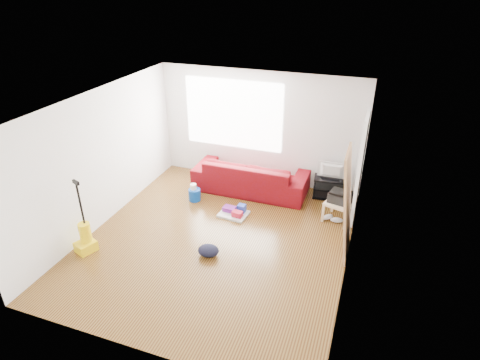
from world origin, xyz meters
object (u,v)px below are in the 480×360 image
(side_table, at_px, (340,205))
(backpack, at_px, (209,255))
(cleaning_tray, at_px, (235,212))
(tv_stand, at_px, (329,187))
(bucket, at_px, (195,200))
(sofa, at_px, (251,190))
(vacuum, at_px, (85,238))

(side_table, distance_m, backpack, 2.68)
(side_table, height_order, cleaning_tray, side_table)
(tv_stand, height_order, backpack, tv_stand)
(side_table, bearing_deg, bucket, -175.47)
(bucket, xyz_separation_m, cleaning_tray, (0.99, -0.27, 0.06))
(tv_stand, xyz_separation_m, backpack, (-1.62, -2.67, -0.23))
(sofa, distance_m, backpack, 2.40)
(backpack, xyz_separation_m, vacuum, (-2.03, -0.56, 0.24))
(side_table, bearing_deg, sofa, 164.20)
(tv_stand, bearing_deg, side_table, -75.90)
(cleaning_tray, bearing_deg, bucket, 164.76)
(side_table, xyz_separation_m, bucket, (-2.93, -0.23, -0.34))
(side_table, xyz_separation_m, vacuum, (-3.95, -2.40, -0.09))
(tv_stand, relative_size, vacuum, 0.52)
(tv_stand, bearing_deg, bucket, -164.03)
(tv_stand, distance_m, side_table, 0.88)
(backpack, bearing_deg, vacuum, -173.63)
(backpack, bearing_deg, side_table, 34.84)
(side_table, relative_size, backpack, 1.69)
(cleaning_tray, distance_m, backpack, 1.34)
(sofa, bearing_deg, backpack, 90.93)
(backpack, relative_size, vacuum, 0.27)
(tv_stand, bearing_deg, sofa, -176.65)
(bucket, relative_size, cleaning_tray, 0.43)
(tv_stand, bearing_deg, cleaning_tray, -147.01)
(vacuum, bearing_deg, cleaning_tray, 64.35)
(side_table, bearing_deg, vacuum, -148.68)
(bucket, distance_m, cleaning_tray, 1.03)
(tv_stand, distance_m, vacuum, 4.87)
(side_table, xyz_separation_m, cleaning_tray, (-1.94, -0.50, -0.28))
(sofa, distance_m, bucket, 1.25)
(sofa, xyz_separation_m, side_table, (1.96, -0.55, 0.34))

